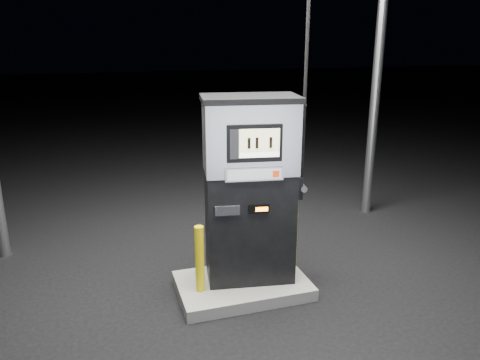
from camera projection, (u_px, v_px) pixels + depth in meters
name	position (u px, v px, depth m)	size (l,w,h in m)	color
ground	(242.00, 291.00, 5.86)	(80.00, 80.00, 0.00)	black
pump_island	(242.00, 286.00, 5.83)	(1.60, 1.00, 0.15)	slate
fuel_dispenser	(250.00, 188.00, 5.60)	(1.29, 0.84, 4.70)	black
bollard_left	(200.00, 259.00, 5.47)	(0.11, 0.11, 0.82)	yellow
bollard_right	(292.00, 232.00, 6.06)	(0.13, 0.13, 0.95)	yellow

